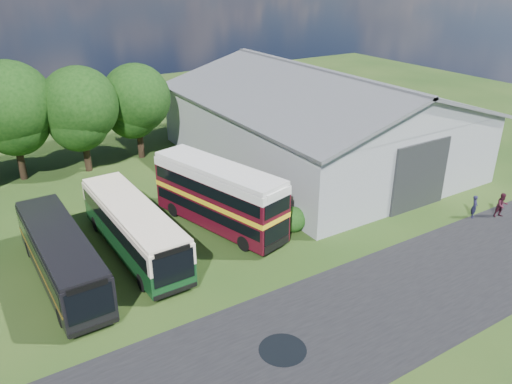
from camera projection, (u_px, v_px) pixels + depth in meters
ground at (273, 305)px, 25.67m from camera, size 120.00×120.00×0.00m
asphalt_road at (357, 317)px, 24.80m from camera, size 60.00×8.00×0.02m
puddle at (283, 350)px, 22.63m from camera, size 2.20×2.20×0.01m
storage_shed at (315, 114)px, 43.55m from camera, size 18.80×24.80×8.15m
tree_mid at (9, 105)px, 38.42m from camera, size 6.80×6.80×9.60m
tree_right_a at (80, 105)px, 40.27m from camera, size 6.26×6.26×8.83m
tree_right_b at (136, 98)px, 43.40m from camera, size 5.98×5.98×8.45m
shrub_front at (293, 230)px, 33.01m from camera, size 1.70×1.70×1.70m
shrub_mid at (276, 218)px, 34.56m from camera, size 1.60×1.60×1.60m
shrub_back at (261, 207)px, 36.10m from camera, size 1.80×1.80×1.80m
bus_green_single at (134, 228)px, 29.75m from camera, size 2.95×11.42×3.13m
bus_maroon_double at (219, 197)px, 32.58m from camera, size 5.11×10.44×4.35m
bus_dark_single at (61, 256)px, 26.99m from camera, size 2.76×10.90×2.99m
visitor_a at (474, 207)px, 34.28m from camera, size 0.72×0.66×1.64m
visitor_b at (502, 205)px, 34.34m from camera, size 1.03×0.91×1.77m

